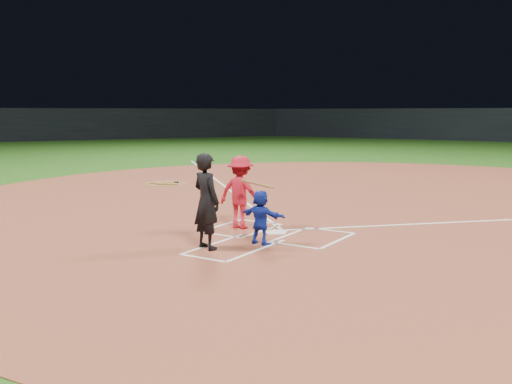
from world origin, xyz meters
The scene contains 14 objects.
ground centered at (0.00, 0.00, 0.00)m, with size 120.00×120.00×0.00m, color #1D4B12.
home_plate_dirt centered at (0.00, 6.00, 0.01)m, with size 28.00×28.00×0.01m, color brown.
stadium_wall_left centered at (-42.00, 24.00, 1.60)m, with size 1.20×60.00×3.20m, color black.
home_plate centered at (0.00, 0.00, 0.02)m, with size 0.60×0.60×0.02m, color silver.
on_deck_circle centered at (-8.31, 5.58, 0.02)m, with size 1.70×1.70×0.01m, color brown.
on_deck_logo centered at (-8.31, 5.58, 0.02)m, with size 0.80×0.80×0.00m, color yellow.
on_deck_bat_a centered at (-8.16, 5.83, 0.05)m, with size 0.06×0.06×0.84m, color olive.
on_deck_bat_b centered at (-8.51, 5.48, 0.05)m, with size 0.06×0.06×0.84m, color #936235.
on_deck_bat_c centered at (-8.01, 5.28, 0.05)m, with size 0.06×0.06×0.84m, color olive.
bat_weight_donut centered at (-8.11, 5.98, 0.05)m, with size 0.19×0.19×0.05m, color black.
catcher centered at (0.32, -1.19, 0.60)m, with size 1.09×0.35×1.17m, color #1328A2.
umpire centered at (-0.41, -2.13, 1.00)m, with size 0.72×0.47×1.98m, color black.
chalk_markings centered at (0.00, 5.29, 0.01)m, with size 28.35×17.32×0.01m.
batter_at_plate centered at (-1.00, 0.00, 0.89)m, with size 1.45×0.89×1.76m.
Camera 1 is at (6.63, -11.32, 2.82)m, focal length 40.00 mm.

